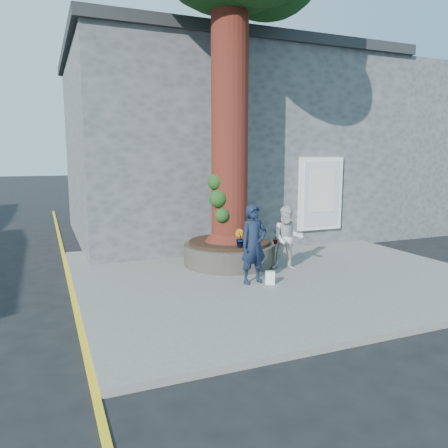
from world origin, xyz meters
name	(u,v)px	position (x,y,z in m)	size (l,w,h in m)	color
ground	(232,295)	(0.00, 0.00, 0.00)	(120.00, 120.00, 0.00)	black
pavement	(272,273)	(1.50, 1.00, 0.06)	(9.00, 8.00, 0.12)	slate
yellow_line	(73,299)	(-3.05, 1.00, 0.00)	(0.10, 30.00, 0.01)	yellow
stone_shop	(216,147)	(2.50, 7.20, 3.16)	(10.30, 8.30, 6.30)	#4B4D50
neighbour_shop	(386,152)	(10.50, 7.20, 3.00)	(6.00, 8.00, 6.00)	#4B4D50
planter	(229,252)	(0.80, 2.00, 0.41)	(2.30, 2.30, 0.60)	black
man	(254,244)	(0.61, 0.24, 0.97)	(0.62, 0.41, 1.70)	#111B31
woman	(287,238)	(1.86, 0.94, 0.89)	(0.75, 0.58, 1.54)	beige
shopping_bag	(270,278)	(0.90, 0.02, 0.26)	(0.20, 0.12, 0.28)	white
plant_a	(276,237)	(1.65, 1.15, 0.90)	(0.19, 0.13, 0.37)	gray
plant_b	(239,238)	(0.69, 1.15, 0.93)	(0.24, 0.23, 0.43)	gray
plant_c	(253,232)	(1.46, 1.97, 0.90)	(0.20, 0.20, 0.35)	gray
plant_d	(247,228)	(1.65, 2.74, 0.87)	(0.28, 0.25, 0.31)	gray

